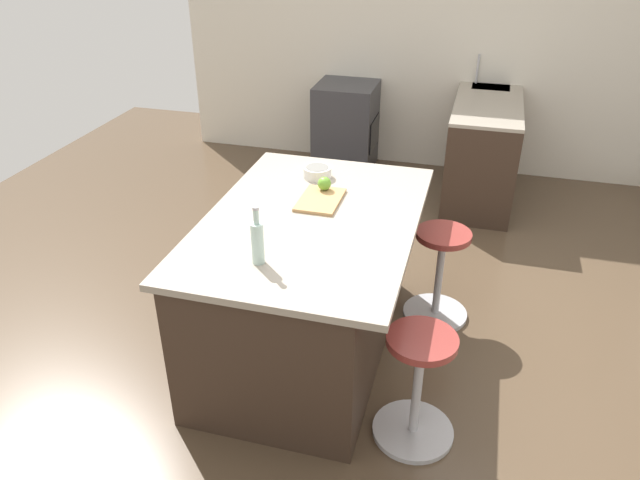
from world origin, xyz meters
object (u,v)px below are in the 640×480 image
at_px(kitchen_island, 305,284).
at_px(stool_by_window, 439,278).
at_px(water_bottle, 257,241).
at_px(stool_middle, 417,390).
at_px(oven_range, 346,127).
at_px(cutting_board, 320,200).
at_px(apple_green, 324,184).
at_px(fruit_bowl, 317,172).

bearing_deg(kitchen_island, stool_by_window, 125.58).
bearing_deg(water_bottle, kitchen_island, 172.32).
height_order(stool_by_window, stool_middle, same).
xyz_separation_m(oven_range, water_bottle, (3.52, 0.37, 0.62)).
distance_m(oven_range, kitchen_island, 3.01).
bearing_deg(cutting_board, stool_by_window, 114.85).
height_order(stool_middle, apple_green, apple_green).
distance_m(kitchen_island, water_bottle, 0.80).
height_order(stool_middle, cutting_board, cutting_board).
xyz_separation_m(kitchen_island, water_bottle, (0.54, -0.07, 0.59)).
height_order(oven_range, stool_by_window, oven_range).
relative_size(stool_by_window, apple_green, 7.84).
bearing_deg(stool_middle, water_bottle, -90.89).
bearing_deg(kitchen_island, cutting_board, 169.48).
distance_m(apple_green, fruit_bowl, 0.24).
xyz_separation_m(kitchen_island, fruit_bowl, (-0.56, -0.07, 0.51)).
xyz_separation_m(stool_by_window, stool_middle, (1.11, 0.00, 0.00)).
bearing_deg(oven_range, fruit_bowl, 8.69).
bearing_deg(stool_middle, fruit_bowl, -142.58).
bearing_deg(stool_middle, oven_range, -160.95).
relative_size(stool_middle, water_bottle, 2.11).
bearing_deg(kitchen_island, water_bottle, -7.68).
height_order(kitchen_island, stool_middle, kitchen_island).
distance_m(kitchen_island, apple_green, 0.63).
bearing_deg(apple_green, kitchen_island, -5.27).
xyz_separation_m(oven_range, stool_by_window, (2.42, 1.22, -0.14)).
relative_size(stool_middle, apple_green, 7.84).
bearing_deg(stool_by_window, cutting_board, -65.15).
bearing_deg(apple_green, cutting_board, 3.83).
xyz_separation_m(kitchen_island, apple_green, (-0.34, 0.03, 0.53)).
bearing_deg(stool_middle, cutting_board, -136.25).
xyz_separation_m(cutting_board, fruit_bowl, (-0.34, -0.11, 0.03)).
height_order(kitchen_island, apple_green, apple_green).
relative_size(cutting_board, water_bottle, 1.15).
bearing_deg(oven_range, stool_by_window, 26.72).
relative_size(water_bottle, fruit_bowl, 1.71).
bearing_deg(water_bottle, apple_green, 173.25).
bearing_deg(fruit_bowl, apple_green, 26.09).
xyz_separation_m(kitchen_island, stool_by_window, (-0.55, 0.78, -0.17)).
height_order(cutting_board, fruit_bowl, fruit_bowl).
relative_size(apple_green, fruit_bowl, 0.46).
bearing_deg(oven_range, apple_green, 10.23).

